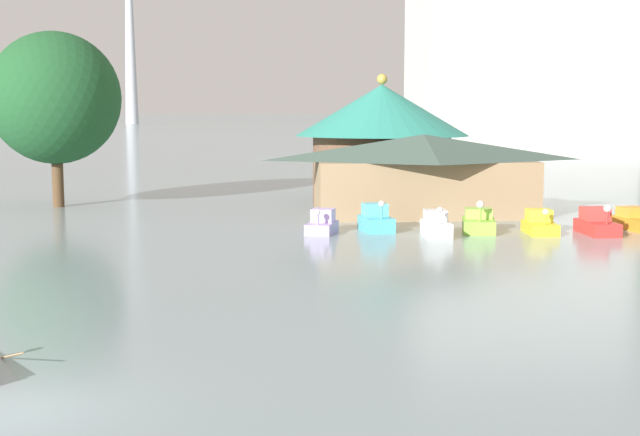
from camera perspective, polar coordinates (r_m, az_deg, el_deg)
The scene contains 12 objects.
ground_plane at distance 20.09m, azimuth -19.38°, elevation -11.93°, with size 2000.00×2000.00×0.00m, color gray.
pedal_boat_lavender at distance 45.03m, azimuth 0.14°, elevation -0.38°, with size 1.95×2.67×1.37m.
pedal_boat_cyan at distance 45.92m, azimuth 3.70°, elevation -0.14°, with size 1.77×2.56×1.72m.
pedal_boat_white at distance 44.20m, azimuth 7.65°, elevation -0.53°, with size 1.38×2.45×1.63m.
pedal_boat_lime at distance 46.09m, azimuth 10.40°, elevation -0.30°, with size 2.08×2.88×1.79m.
pedal_boat_yellow at distance 46.41m, azimuth 14.26°, elevation -0.39°, with size 1.63×2.66×1.41m.
pedal_boat_red at distance 46.98m, azimuth 17.75°, elevation -0.35°, with size 1.51×2.93×1.66m.
pedal_boat_orange at distance 49.54m, azimuth 20.04°, elevation -0.14°, with size 1.98×3.07×1.69m.
boathouse at distance 52.85m, azimuth 6.81°, elevation 2.96°, with size 13.91×7.12×4.91m.
green_roof_pavilion at distance 58.42m, azimuth 4.08°, elevation 5.27°, with size 11.64×11.64×8.74m.
shoreline_tree_tall_left at distance 59.42m, azimuth -17.06°, elevation 7.55°, with size 8.52×8.52×11.43m.
background_building_block at distance 118.26m, azimuth 12.80°, elevation 10.59°, with size 27.18×18.47×27.50m.
Camera 1 is at (5.33, -18.26, 6.45)m, focal length 48.63 mm.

